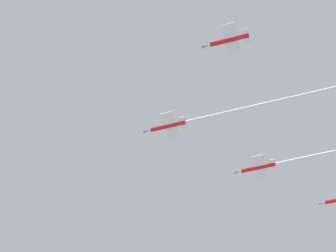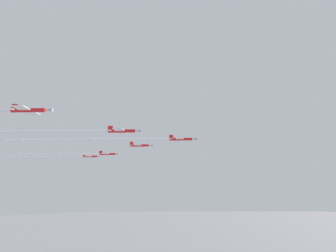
{
  "view_description": "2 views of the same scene",
  "coord_description": "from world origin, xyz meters",
  "px_view_note": "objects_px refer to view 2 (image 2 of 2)",
  "views": [
    {
      "loc": [
        -91.13,
        12.63,
        2.32
      ],
      "look_at": [
        -19.51,
        -7.65,
        114.74
      ],
      "focal_mm": 55.42,
      "sensor_mm": 36.0,
      "label": 1
    },
    {
      "loc": [
        65.95,
        -60.5,
        95.44
      ],
      "look_at": [
        -4.73,
        -21.82,
        115.44
      ],
      "focal_mm": 26.42,
      "sensor_mm": 36.0,
      "label": 2
    }
  ],
  "objects_px": {
    "jet_lead": "(116,140)",
    "jet_starboard_inner": "(67,132)",
    "jet_port_inner": "(140,145)",
    "jet_center_rear": "(61,157)",
    "jet_port_outer": "(78,154)"
  },
  "relations": [
    {
      "from": "jet_lead",
      "to": "jet_starboard_inner",
      "type": "relative_size",
      "value": 1.27
    },
    {
      "from": "jet_lead",
      "to": "jet_port_inner",
      "type": "relative_size",
      "value": 6.36
    },
    {
      "from": "jet_starboard_inner",
      "to": "jet_center_rear",
      "type": "relative_size",
      "value": 1.0
    },
    {
      "from": "jet_center_rear",
      "to": "jet_port_outer",
      "type": "bearing_deg",
      "value": 44.89
    },
    {
      "from": "jet_lead",
      "to": "jet_port_inner",
      "type": "distance_m",
      "value": 20.43
    },
    {
      "from": "jet_lead",
      "to": "jet_center_rear",
      "type": "relative_size",
      "value": 1.26
    },
    {
      "from": "jet_starboard_inner",
      "to": "jet_port_outer",
      "type": "relative_size",
      "value": 1.08
    },
    {
      "from": "jet_port_inner",
      "to": "jet_starboard_inner",
      "type": "bearing_deg",
      "value": -26.64
    },
    {
      "from": "jet_starboard_inner",
      "to": "jet_center_rear",
      "type": "xyz_separation_m",
      "value": [
        -85.63,
        6.99,
        0.86
      ]
    },
    {
      "from": "jet_lead",
      "to": "jet_starboard_inner",
      "type": "xyz_separation_m",
      "value": [
        10.02,
        -20.58,
        -0.7
      ]
    },
    {
      "from": "jet_starboard_inner",
      "to": "jet_center_rear",
      "type": "distance_m",
      "value": 85.92
    },
    {
      "from": "jet_lead",
      "to": "jet_port_outer",
      "type": "bearing_deg",
      "value": -140.58
    },
    {
      "from": "jet_port_outer",
      "to": "jet_center_rear",
      "type": "xyz_separation_m",
      "value": [
        -26.36,
        -6.44,
        1.07
      ]
    },
    {
      "from": "jet_port_inner",
      "to": "jet_starboard_inner",
      "type": "distance_m",
      "value": 43.04
    },
    {
      "from": "jet_lead",
      "to": "jet_port_outer",
      "type": "xyz_separation_m",
      "value": [
        -49.25,
        -7.15,
        -0.9
      ]
    }
  ]
}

